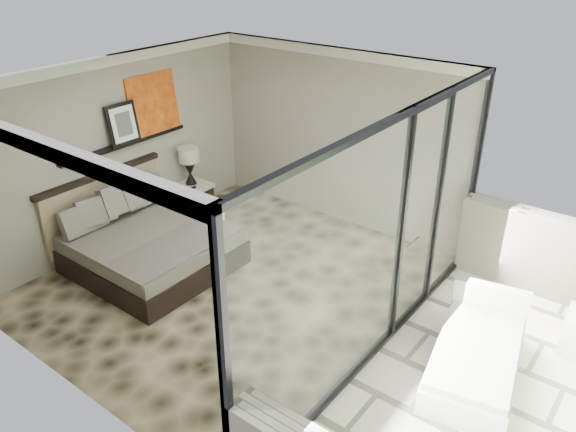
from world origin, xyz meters
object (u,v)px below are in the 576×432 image
Objects in this scene: bed at (147,244)px; table_lamp at (189,161)px; nightstand at (193,198)px; lounger at (476,356)px.

table_lamp is at bearing 115.43° from bed.
nightstand is at bearing -36.06° from table_lamp.
lounger is at bearing -0.01° from nightstand.
bed is at bearing -64.57° from table_lamp.
bed is at bearing -56.24° from nightstand.
lounger reaches higher than nightstand.
lounger is (5.31, -0.89, -0.72)m from table_lamp.
lounger is (5.27, -0.85, -0.07)m from nightstand.
bed is 1.12× the size of lounger.
nightstand is at bearing 159.37° from lounger.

